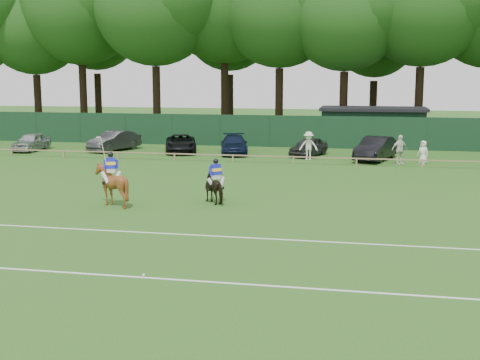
% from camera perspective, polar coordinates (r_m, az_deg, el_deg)
% --- Properties ---
extents(ground, '(160.00, 160.00, 0.00)m').
position_cam_1_polar(ground, '(24.24, -2.57, -4.39)').
color(ground, '#1E4C14').
rests_on(ground, ground).
extents(horse_dark, '(1.71, 1.72, 1.41)m').
position_cam_1_polar(horse_dark, '(28.91, -2.15, -0.67)').
color(horse_dark, black).
rests_on(horse_dark, ground).
extents(horse_chestnut, '(2.01, 2.13, 1.89)m').
position_cam_1_polar(horse_chestnut, '(28.76, -11.35, -0.42)').
color(horse_chestnut, brown).
rests_on(horse_chestnut, ground).
extents(sedan_silver, '(1.65, 3.97, 1.34)m').
position_cam_1_polar(sedan_silver, '(50.61, -18.07, 3.24)').
color(sedan_silver, '#AFB2B4').
rests_on(sedan_silver, ground).
extents(sedan_grey, '(2.95, 4.77, 1.49)m').
position_cam_1_polar(sedan_grey, '(49.07, -11.11, 3.43)').
color(sedan_grey, '#2B2B2E').
rests_on(sedan_grey, ground).
extents(suv_black, '(3.46, 5.16, 1.31)m').
position_cam_1_polar(suv_black, '(47.28, -5.29, 3.24)').
color(suv_black, black).
rests_on(suv_black, ground).
extents(sedan_navy, '(2.87, 4.93, 1.34)m').
position_cam_1_polar(sedan_navy, '(46.25, -0.53, 3.16)').
color(sedan_navy, '#101935').
rests_on(sedan_navy, ground).
extents(hatch_grey, '(2.78, 4.17, 1.32)m').
position_cam_1_polar(hatch_grey, '(45.37, 6.11, 2.96)').
color(hatch_grey, '#323234').
rests_on(hatch_grey, ground).
extents(estate_black, '(3.05, 5.05, 1.57)m').
position_cam_1_polar(estate_black, '(43.88, 11.96, 2.75)').
color(estate_black, black).
rests_on(estate_black, ground).
extents(spectator_left, '(1.25, 0.73, 1.90)m').
position_cam_1_polar(spectator_left, '(43.38, 6.11, 3.05)').
color(spectator_left, silver).
rests_on(spectator_left, ground).
extents(spectator_mid, '(1.18, 0.95, 1.88)m').
position_cam_1_polar(spectator_mid, '(42.29, 14.00, 2.64)').
color(spectator_mid, silver).
rests_on(spectator_mid, ground).
extents(spectator_right, '(0.88, 0.82, 1.51)m').
position_cam_1_polar(spectator_right, '(42.74, 15.96, 2.37)').
color(spectator_right, white).
rests_on(spectator_right, ground).
extents(rider_dark, '(0.77, 0.75, 1.41)m').
position_cam_1_polar(rider_dark, '(28.79, -2.14, 0.64)').
color(rider_dark, silver).
rests_on(rider_dark, ground).
extents(rider_chestnut, '(0.98, 0.55, 2.05)m').
position_cam_1_polar(rider_chestnut, '(28.62, -11.41, 1.19)').
color(rider_chestnut, silver).
rests_on(rider_chestnut, ground).
extents(polo_ball, '(0.09, 0.09, 0.09)m').
position_cam_1_polar(polo_ball, '(18.95, -8.55, -8.36)').
color(polo_ball, silver).
rests_on(polo_ball, ground).
extents(pitch_lines, '(60.00, 5.10, 0.01)m').
position_cam_1_polar(pitch_lines, '(20.97, -4.89, -6.62)').
color(pitch_lines, silver).
rests_on(pitch_lines, ground).
extents(pitch_rail, '(62.10, 0.10, 0.50)m').
position_cam_1_polar(pitch_rail, '(41.57, 3.42, 2.10)').
color(pitch_rail, '#997F5B').
rests_on(pitch_rail, ground).
extents(perimeter_fence, '(92.08, 0.08, 2.50)m').
position_cam_1_polar(perimeter_fence, '(50.35, 4.86, 4.31)').
color(perimeter_fence, '#14351E').
rests_on(perimeter_fence, ground).
extents(utility_shed, '(8.40, 4.40, 3.04)m').
position_cam_1_polar(utility_shed, '(52.99, 11.72, 4.72)').
color(utility_shed, '#14331E').
rests_on(utility_shed, ground).
extents(tree_row, '(96.00, 12.00, 21.00)m').
position_cam_1_polar(tree_row, '(58.23, 7.71, 3.73)').
color(tree_row, '#26561C').
rests_on(tree_row, ground).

